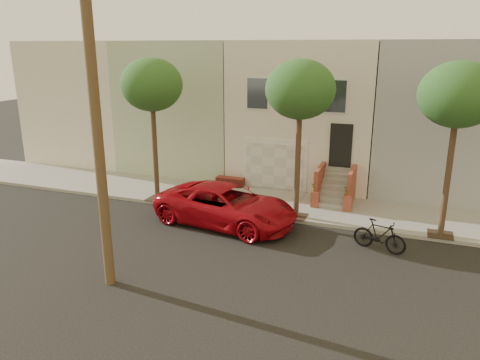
% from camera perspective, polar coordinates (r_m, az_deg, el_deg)
% --- Properties ---
extents(ground, '(90.00, 90.00, 0.00)m').
position_cam_1_polar(ground, '(15.98, 0.01, -9.24)').
color(ground, black).
rests_on(ground, ground).
extents(sidewalk, '(40.00, 3.70, 0.15)m').
position_cam_1_polar(sidewalk, '(20.67, 5.20, -3.00)').
color(sidewalk, gray).
rests_on(sidewalk, ground).
extents(house_row, '(33.10, 11.70, 7.00)m').
position_cam_1_polar(house_row, '(25.41, 8.96, 8.79)').
color(house_row, '#BDB2A2').
rests_on(house_row, sidewalk).
extents(tree_left, '(2.70, 2.57, 6.30)m').
position_cam_1_polar(tree_left, '(20.41, -10.92, 11.44)').
color(tree_left, '#2D2116').
rests_on(tree_left, sidewalk).
extents(tree_mid, '(2.70, 2.57, 6.30)m').
position_cam_1_polar(tree_mid, '(17.94, 7.50, 10.95)').
color(tree_mid, '#2D2116').
rests_on(tree_mid, sidewalk).
extents(tree_right, '(2.70, 2.57, 6.30)m').
position_cam_1_polar(tree_right, '(17.54, 25.51, 9.41)').
color(tree_right, '#2D2116').
rests_on(tree_right, sidewalk).
extents(pickup_truck, '(6.09, 3.49, 1.60)m').
position_cam_1_polar(pickup_truck, '(18.28, -1.73, -3.16)').
color(pickup_truck, '#9C0711').
rests_on(pickup_truck, ground).
extents(motorcycle, '(1.94, 1.00, 1.12)m').
position_cam_1_polar(motorcycle, '(16.77, 16.95, -6.61)').
color(motorcycle, black).
rests_on(motorcycle, ground).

